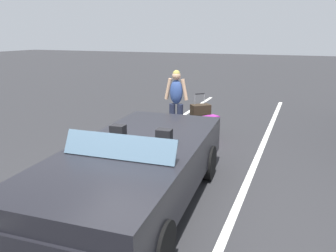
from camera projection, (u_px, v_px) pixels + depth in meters
ground_plane at (137, 204)px, 5.02m from camera, size 80.00×80.00×0.00m
lot_line_near at (68, 190)px, 5.49m from camera, size 18.00×0.12×0.01m
lot_line_mid at (230, 224)px, 4.50m from camera, size 18.00×0.12×0.01m
convertible_car at (130, 174)px, 4.67m from camera, size 4.25×2.06×1.24m
suitcase_large_black at (200, 119)px, 8.61m from camera, size 0.53×0.55×1.02m
suitcase_medium_bright at (210, 129)px, 7.90m from camera, size 0.46×0.43×0.62m
duffel_bag at (169, 122)px, 9.12m from camera, size 0.68×0.64×0.34m
traveler_person at (176, 100)px, 8.17m from camera, size 0.25×0.61×1.65m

